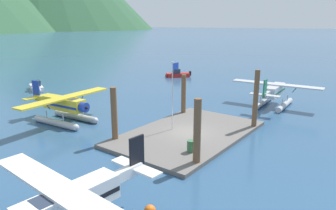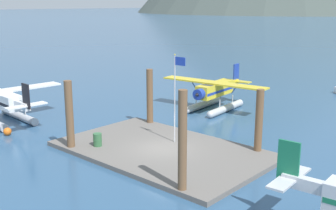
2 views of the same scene
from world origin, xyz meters
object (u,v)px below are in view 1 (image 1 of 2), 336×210
at_px(seaplane_yellow_bow_left, 65,107).
at_px(fuel_drum, 191,146).
at_px(flagpole, 173,88).
at_px(boat_red_open_east, 177,74).
at_px(seaplane_silver_stbd_aft, 275,93).
at_px(boat_white_open_north, 36,87).
at_px(seaplane_white_port_aft, 70,209).

bearing_deg(seaplane_yellow_bow_left, fuel_drum, -87.18).
distance_m(flagpole, boat_red_open_east, 30.45).
distance_m(seaplane_silver_stbd_aft, boat_white_open_north, 33.33).
relative_size(fuel_drum, boat_red_open_east, 0.21).
bearing_deg(boat_white_open_north, fuel_drum, -101.19).
bearing_deg(boat_white_open_north, boat_red_open_east, -23.68).
relative_size(fuel_drum, boat_white_open_north, 0.19).
height_order(seaplane_yellow_bow_left, boat_red_open_east, seaplane_yellow_bow_left).
xyz_separation_m(fuel_drum, seaplane_yellow_bow_left, (-0.71, 14.35, 0.84)).
bearing_deg(fuel_drum, boat_red_open_east, 36.81).
xyz_separation_m(boat_red_open_east, boat_white_open_north, (-22.24, 9.75, 0.00)).
bearing_deg(fuel_drum, seaplane_yellow_bow_left, 92.82).
height_order(flagpole, fuel_drum, flagpole).
bearing_deg(seaplane_silver_stbd_aft, seaplane_white_port_aft, -178.63).
distance_m(seaplane_white_port_aft, boat_white_open_north, 36.22).
distance_m(boat_red_open_east, boat_white_open_north, 24.29).
distance_m(flagpole, seaplane_yellow_bow_left, 11.31).
bearing_deg(seaplane_yellow_bow_left, flagpole, -67.97).
relative_size(flagpole, fuel_drum, 6.97).
bearing_deg(seaplane_white_port_aft, flagpole, 18.63).
bearing_deg(boat_white_open_north, flagpole, -95.74).
distance_m(seaplane_silver_stbd_aft, boat_red_open_east, 23.70).
distance_m(flagpole, seaplane_white_port_aft, 15.66).
height_order(fuel_drum, seaplane_yellow_bow_left, seaplane_yellow_bow_left).
bearing_deg(fuel_drum, flagpole, 50.34).
height_order(seaplane_silver_stbd_aft, seaplane_yellow_bow_left, same).
bearing_deg(flagpole, seaplane_white_port_aft, -161.37).
height_order(fuel_drum, seaplane_white_port_aft, seaplane_white_port_aft).
height_order(seaplane_white_port_aft, boat_red_open_east, seaplane_white_port_aft).
bearing_deg(seaplane_silver_stbd_aft, fuel_drum, 179.67).
height_order(flagpole, seaplane_white_port_aft, flagpole).
xyz_separation_m(fuel_drum, boat_red_open_east, (28.37, 21.23, -0.25)).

